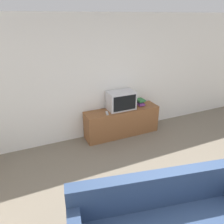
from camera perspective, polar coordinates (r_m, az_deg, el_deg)
The scene contains 5 objects.
wall_back at distance 4.78m, azimuth -0.92°, elevation 8.93°, with size 9.00×0.06×2.60m.
tv_stand at distance 4.99m, azimuth 2.58°, elevation -2.57°, with size 1.70×0.43×0.63m.
television at distance 4.80m, azimuth 2.37°, elevation 3.05°, with size 0.60×0.38×0.40m.
book_stack at distance 5.08m, azimuth 7.39°, elevation 2.57°, with size 0.17×0.21×0.15m.
remote_on_stand at distance 4.63m, azimuth -1.31°, elevation -0.29°, with size 0.09×0.18×0.02m.
Camera 1 is at (-1.81, -1.22, 2.53)m, focal length 35.00 mm.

